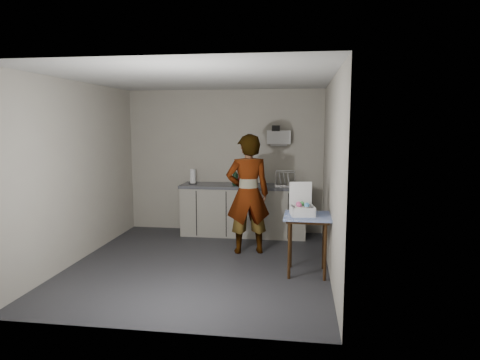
# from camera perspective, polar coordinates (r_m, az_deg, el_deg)

# --- Properties ---
(ground) EXTENTS (4.00, 4.00, 0.00)m
(ground) POSITION_cam_1_polar(r_m,az_deg,el_deg) (6.25, -5.32, -11.11)
(ground) COLOR #29292E
(ground) RESTS_ON ground
(wall_back) EXTENTS (3.60, 0.02, 2.60)m
(wall_back) POSITION_cam_1_polar(r_m,az_deg,el_deg) (7.90, -2.09, 2.51)
(wall_back) COLOR #B4AA9D
(wall_back) RESTS_ON ground
(wall_right) EXTENTS (0.02, 4.00, 2.60)m
(wall_right) POSITION_cam_1_polar(r_m,az_deg,el_deg) (5.81, 11.96, 0.50)
(wall_right) COLOR #B4AA9D
(wall_right) RESTS_ON ground
(wall_left) EXTENTS (0.02, 4.00, 2.60)m
(wall_left) POSITION_cam_1_polar(r_m,az_deg,el_deg) (6.61, -20.74, 1.02)
(wall_left) COLOR #B4AA9D
(wall_left) RESTS_ON ground
(ceiling) EXTENTS (3.60, 4.00, 0.01)m
(ceiling) POSITION_cam_1_polar(r_m,az_deg,el_deg) (5.95, -5.64, 13.30)
(ceiling) COLOR silver
(ceiling) RESTS_ON wall_back
(kitchen_counter) EXTENTS (2.24, 0.62, 0.91)m
(kitchen_counter) POSITION_cam_1_polar(r_m,az_deg,el_deg) (7.68, 0.51, -4.22)
(kitchen_counter) COLOR black
(kitchen_counter) RESTS_ON ground
(wall_shelf) EXTENTS (0.42, 0.18, 0.37)m
(wall_shelf) POSITION_cam_1_polar(r_m,az_deg,el_deg) (7.68, 5.19, 5.68)
(wall_shelf) COLOR white
(wall_shelf) RESTS_ON ground
(side_table) EXTENTS (0.63, 0.63, 0.80)m
(side_table) POSITION_cam_1_polar(r_m,az_deg,el_deg) (5.74, 9.00, -5.64)
(side_table) COLOR #371A0C
(side_table) RESTS_ON ground
(standing_man) EXTENTS (0.76, 0.60, 1.84)m
(standing_man) POSITION_cam_1_polar(r_m,az_deg,el_deg) (6.55, 1.06, -1.89)
(standing_man) COLOR #B2A593
(standing_man) RESTS_ON ground
(soap_bottle) EXTENTS (0.14, 0.14, 0.29)m
(soap_bottle) POSITION_cam_1_polar(r_m,az_deg,el_deg) (7.49, -0.64, 0.37)
(soap_bottle) COLOR black
(soap_bottle) RESTS_ON kitchen_counter
(soda_can) EXTENTS (0.07, 0.07, 0.13)m
(soda_can) POSITION_cam_1_polar(r_m,az_deg,el_deg) (7.64, -0.23, -0.13)
(soda_can) COLOR red
(soda_can) RESTS_ON kitchen_counter
(dark_bottle) EXTENTS (0.07, 0.07, 0.23)m
(dark_bottle) POSITION_cam_1_polar(r_m,az_deg,el_deg) (7.57, -0.69, 0.20)
(dark_bottle) COLOR black
(dark_bottle) RESTS_ON kitchen_counter
(paper_towel) EXTENTS (0.15, 0.15, 0.27)m
(paper_towel) POSITION_cam_1_polar(r_m,az_deg,el_deg) (7.75, -6.31, 0.41)
(paper_towel) COLOR black
(paper_towel) RESTS_ON kitchen_counter
(dish_rack) EXTENTS (0.37, 0.28, 0.26)m
(dish_rack) POSITION_cam_1_polar(r_m,az_deg,el_deg) (7.57, 6.01, -0.28)
(dish_rack) COLOR silver
(dish_rack) RESTS_ON kitchen_counter
(bakery_box) EXTENTS (0.35, 0.36, 0.42)m
(bakery_box) POSITION_cam_1_polar(r_m,az_deg,el_deg) (5.69, 8.28, -3.70)
(bakery_box) COLOR white
(bakery_box) RESTS_ON side_table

